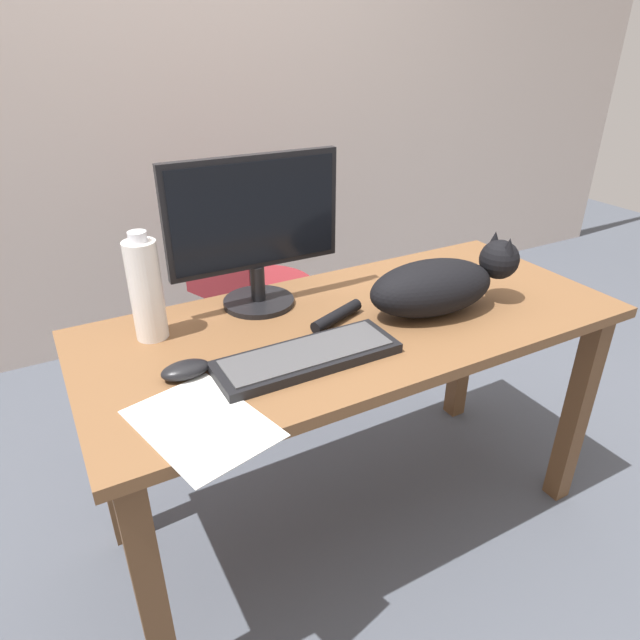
{
  "coord_description": "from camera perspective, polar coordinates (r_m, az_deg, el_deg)",
  "views": [
    {
      "loc": [
        -0.72,
        -1.11,
        1.41
      ],
      "look_at": [
        -0.14,
        -0.06,
        0.78
      ],
      "focal_mm": 31.08,
      "sensor_mm": 36.0,
      "label": 1
    }
  ],
  "objects": [
    {
      "name": "cat",
      "position": [
        1.53,
        12.14,
        3.62
      ],
      "size": [
        0.61,
        0.23,
        0.2
      ],
      "color": "black",
      "rests_on": "desk"
    },
    {
      "name": "back_wall",
      "position": [
        2.73,
        -14.77,
        24.51
      ],
      "size": [
        6.0,
        0.04,
        2.6
      ],
      "primitive_type": "cube",
      "color": "beige",
      "rests_on": "ground_plane"
    },
    {
      "name": "paper_sheet",
      "position": [
        1.14,
        -12.1,
        -10.36
      ],
      "size": [
        0.28,
        0.34,
        0.0
      ],
      "primitive_type": "cube",
      "rotation": [
        0.0,
        0.0,
        0.25
      ],
      "color": "white",
      "rests_on": "desk"
    },
    {
      "name": "monitor",
      "position": [
        1.5,
        -6.73,
        9.45
      ],
      "size": [
        0.48,
        0.2,
        0.42
      ],
      "color": "black",
      "rests_on": "desk"
    },
    {
      "name": "water_bottle",
      "position": [
        1.41,
        -17.5,
        3.01
      ],
      "size": [
        0.08,
        0.08,
        0.28
      ],
      "color": "silver",
      "rests_on": "desk"
    },
    {
      "name": "desk",
      "position": [
        1.55,
        3.69,
        -3.49
      ],
      "size": [
        1.46,
        0.64,
        0.72
      ],
      "color": "brown",
      "rests_on": "ground_plane"
    },
    {
      "name": "office_chair",
      "position": [
        2.23,
        -7.03,
        0.29
      ],
      "size": [
        0.51,
        0.49,
        0.92
      ],
      "color": "black",
      "rests_on": "ground_plane"
    },
    {
      "name": "computer_mouse",
      "position": [
        1.27,
        -13.69,
        -5.01
      ],
      "size": [
        0.11,
        0.06,
        0.04
      ],
      "primitive_type": "ellipsoid",
      "color": "black",
      "rests_on": "desk"
    },
    {
      "name": "keyboard",
      "position": [
        1.3,
        -1.33,
        -3.78
      ],
      "size": [
        0.44,
        0.15,
        0.03
      ],
      "color": "black",
      "rests_on": "desk"
    },
    {
      "name": "ground_plane",
      "position": [
        1.94,
        3.11,
        -19.22
      ],
      "size": [
        8.0,
        8.0,
        0.0
      ],
      "primitive_type": "plane",
      "color": "#474C56"
    }
  ]
}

